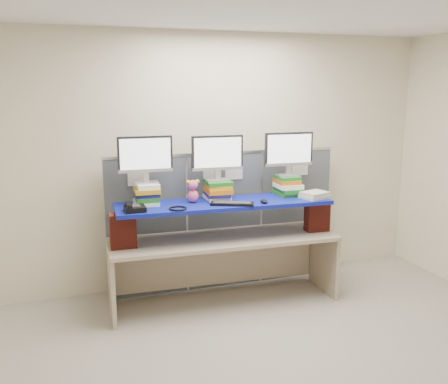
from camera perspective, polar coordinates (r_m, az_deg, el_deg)
name	(u,v)px	position (r m, az deg, el deg)	size (l,w,h in m)	color
room	(301,198)	(3.80, 8.79, -0.64)	(5.00, 4.00, 2.80)	beige
cubicle_partition	(224,219)	(5.54, 0.04, -3.15)	(2.60, 0.06, 1.53)	#494E56
desk	(224,251)	(5.15, 0.00, -6.71)	(2.35, 0.78, 0.71)	tan
brick_pier_left	(123,231)	(4.84, -11.47, -4.38)	(0.25, 0.13, 0.33)	maroon
brick_pier_right	(317,216)	(5.38, 10.59, -2.66)	(0.25, 0.13, 0.33)	maroon
blue_board	(224,204)	(5.02, 0.00, -1.34)	(2.17, 0.54, 0.04)	navy
book_stack_left	(147,194)	(4.96, -8.83, -0.19)	(0.28, 0.32, 0.21)	white
book_stack_center	(218,190)	(5.10, -0.73, 0.25)	(0.27, 0.31, 0.20)	white
book_stack_right	(288,186)	(5.35, 7.29, 0.73)	(0.26, 0.31, 0.21)	#1E7321
monitor_left	(145,157)	(4.89, -8.99, 4.00)	(0.53, 0.16, 0.46)	#AEADB3
monitor_center	(217,155)	(5.03, -0.75, 4.22)	(0.53, 0.16, 0.46)	#AEADB3
monitor_right	(289,151)	(5.29, 7.41, 4.63)	(0.53, 0.16, 0.46)	#AEADB3
keyboard	(232,203)	(4.88, 0.93, -1.32)	(0.44, 0.30, 0.03)	black
mouse	(264,201)	(4.97, 4.59, -1.06)	(0.06, 0.11, 0.04)	black
desk_phone	(134,208)	(4.70, -10.23, -1.83)	(0.19, 0.17, 0.08)	black
headset	(178,208)	(4.73, -5.30, -1.87)	(0.17, 0.17, 0.02)	black
plush_toy	(193,191)	(4.96, -3.58, 0.13)	(0.14, 0.10, 0.23)	#DA5387
binder_stack	(315,195)	(5.25, 10.33, -0.34)	(0.33, 0.29, 0.07)	beige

